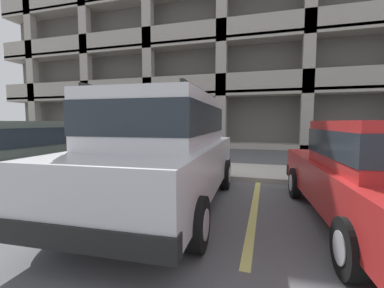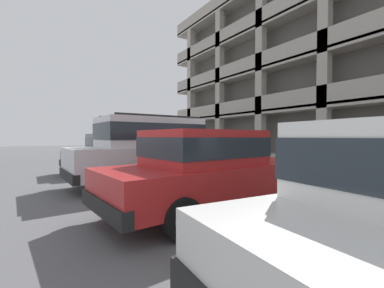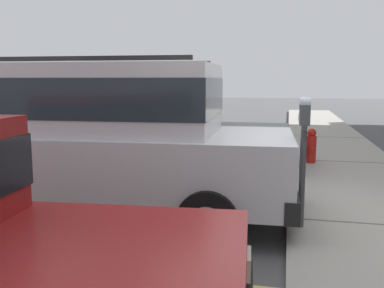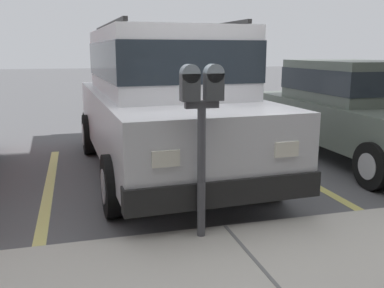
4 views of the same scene
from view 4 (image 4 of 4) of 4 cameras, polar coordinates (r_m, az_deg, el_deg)
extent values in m
cube|color=#565659|center=(4.25, 3.40, -11.86)|extent=(80.00, 80.00, 0.10)
cube|color=#606060|center=(3.11, 11.50, -18.25)|extent=(0.03, 2.16, 0.00)
cube|color=#DBD16B|center=(6.08, 13.98, -4.16)|extent=(0.12, 4.80, 0.01)
cube|color=#DBD16B|center=(5.36, -18.72, -6.71)|extent=(0.12, 4.80, 0.01)
cube|color=silver|center=(5.97, -3.89, 3.03)|extent=(2.06, 4.78, 0.80)
cube|color=silver|center=(5.94, -4.12, 10.93)|extent=(1.75, 2.99, 0.84)
cube|color=#232B33|center=(5.94, -4.13, 11.14)|extent=(1.78, 3.01, 0.46)
cube|color=black|center=(3.90, 4.56, -6.29)|extent=(1.88, 0.25, 0.24)
cube|color=black|center=(8.25, -7.79, 3.55)|extent=(1.88, 0.25, 0.24)
cube|color=silver|center=(3.57, -3.52, -1.97)|extent=(0.24, 0.04, 0.14)
cube|color=silver|center=(4.00, 12.49, -0.69)|extent=(0.24, 0.04, 0.14)
cylinder|color=black|center=(4.50, -10.45, -5.49)|extent=(0.23, 0.67, 0.66)
cylinder|color=#B2B2B7|center=(4.50, -10.45, -5.49)|extent=(0.24, 0.37, 0.36)
cylinder|color=black|center=(5.04, 10.34, -3.55)|extent=(0.23, 0.67, 0.66)
cylinder|color=#B2B2B7|center=(5.04, 10.34, -3.55)|extent=(0.24, 0.37, 0.36)
cylinder|color=black|center=(7.32, -13.52, 1.26)|extent=(0.23, 0.67, 0.66)
cylinder|color=#B2B2B7|center=(7.32, -13.52, 1.26)|extent=(0.24, 0.37, 0.36)
cylinder|color=black|center=(7.66, 0.03, 2.09)|extent=(0.23, 0.67, 0.66)
cylinder|color=#B2B2B7|center=(7.66, 0.03, 2.09)|extent=(0.24, 0.37, 0.36)
cube|color=black|center=(5.82, -11.03, 15.25)|extent=(0.17, 2.62, 0.05)
cube|color=black|center=(6.15, 2.27, 15.29)|extent=(0.17, 2.62, 0.05)
cube|color=#5B665B|center=(7.23, 21.72, 2.77)|extent=(1.71, 4.40, 0.60)
cube|color=#5B665B|center=(7.41, 20.71, 7.89)|extent=(1.50, 1.98, 0.64)
cube|color=#232B33|center=(7.41, 20.72, 8.02)|extent=(1.52, 2.01, 0.35)
cube|color=black|center=(9.05, 13.45, 3.92)|extent=(1.73, 0.16, 0.24)
cylinder|color=black|center=(5.73, 22.94, -2.71)|extent=(0.16, 0.60, 0.60)
cylinder|color=#B2B2B7|center=(5.73, 22.94, -2.71)|extent=(0.18, 0.33, 0.33)
cylinder|color=black|center=(7.99, 10.89, 2.08)|extent=(0.16, 0.60, 0.60)
cylinder|color=#B2B2B7|center=(7.99, 10.89, 2.08)|extent=(0.18, 0.33, 0.33)
cylinder|color=black|center=(8.85, 20.63, 2.49)|extent=(0.16, 0.60, 0.60)
cylinder|color=#B2B2B7|center=(8.85, 20.63, 2.49)|extent=(0.18, 0.33, 0.33)
cylinder|color=#47474C|center=(3.61, 1.26, -3.99)|extent=(0.07, 0.07, 1.11)
cube|color=#47474C|center=(3.49, 1.30, 5.30)|extent=(0.28, 0.06, 0.06)
cube|color=#424447|center=(3.51, 2.89, 7.62)|extent=(0.15, 0.11, 0.22)
cylinder|color=#8C99A3|center=(3.50, 2.91, 9.41)|extent=(0.15, 0.11, 0.15)
cube|color=#B7B293|center=(3.57, 2.59, 7.08)|extent=(0.08, 0.01, 0.08)
cube|color=#424447|center=(3.45, -0.29, 7.55)|extent=(0.15, 0.11, 0.22)
cylinder|color=#8C99A3|center=(3.44, -0.29, 9.38)|extent=(0.15, 0.11, 0.15)
cube|color=#B7B293|center=(3.51, -0.54, 7.00)|extent=(0.08, 0.01, 0.08)
camera|label=1|loc=(10.03, -18.87, 10.73)|focal=24.00mm
camera|label=2|loc=(10.75, -49.68, 6.57)|focal=24.00mm
camera|label=3|loc=(5.22, -63.84, 6.39)|focal=40.00mm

